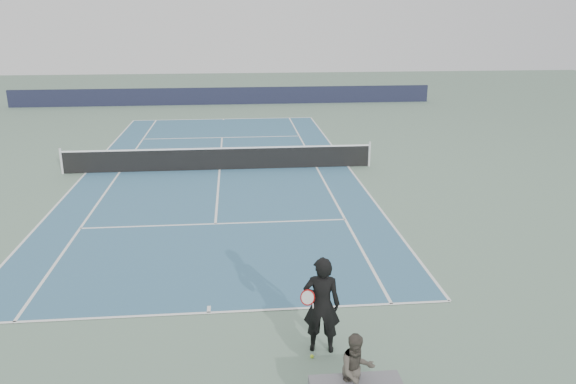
{
  "coord_description": "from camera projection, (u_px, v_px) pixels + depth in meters",
  "views": [
    {
      "loc": [
        0.7,
        -22.93,
        6.3
      ],
      "look_at": [
        2.25,
        -6.75,
        1.1
      ],
      "focal_mm": 35.0,
      "sensor_mm": 36.0,
      "label": 1
    }
  ],
  "objects": [
    {
      "name": "ground",
      "position": [
        220.0,
        170.0,
        23.6
      ],
      "size": [
        80.0,
        80.0,
        0.0
      ],
      "primitive_type": "plane",
      "color": "slate"
    },
    {
      "name": "court_surface",
      "position": [
        220.0,
        170.0,
        23.6
      ],
      "size": [
        10.97,
        23.77,
        0.01
      ],
      "primitive_type": "cube",
      "color": "#366381",
      "rests_on": "ground"
    },
    {
      "name": "tennis_player",
      "position": [
        322.0,
        305.0,
        10.71
      ],
      "size": [
        0.87,
        0.66,
        1.97
      ],
      "color": "black",
      "rests_on": "ground"
    },
    {
      "name": "windscreen_far",
      "position": [
        224.0,
        96.0,
        40.37
      ],
      "size": [
        30.0,
        0.25,
        1.2
      ],
      "primitive_type": "cube",
      "color": "black",
      "rests_on": "ground"
    },
    {
      "name": "tennis_net",
      "position": [
        219.0,
        158.0,
        23.44
      ],
      "size": [
        12.9,
        0.1,
        1.07
      ],
      "color": "silver",
      "rests_on": "ground"
    },
    {
      "name": "tennis_ball",
      "position": [
        312.0,
        356.0,
        10.72
      ],
      "size": [
        0.07,
        0.07,
        0.07
      ],
      "primitive_type": "sphere",
      "color": "#BAE02D",
      "rests_on": "ground"
    },
    {
      "name": "spectator_bench",
      "position": [
        356.0,
        382.0,
        9.26
      ],
      "size": [
        1.6,
        0.78,
        1.36
      ],
      "color": "slate",
      "rests_on": "ground"
    }
  ]
}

